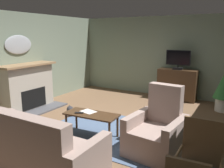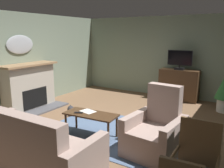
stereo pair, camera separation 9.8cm
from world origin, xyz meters
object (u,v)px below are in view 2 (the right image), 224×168
(coffee_table, at_px, (91,116))
(cat, at_px, (71,110))
(wall_mirror_oval, at_px, (20,45))
(armchair_angled_to_table, at_px, (155,133))
(fireplace, at_px, (30,87))
(tv_remote, at_px, (79,113))
(sofa_floral, at_px, (30,149))
(side_chair_nearest_door, at_px, (196,165))
(television, at_px, (180,59))
(folded_newspaper, at_px, (88,111))
(tv_cabinet, at_px, (179,86))

(coffee_table, relative_size, cat, 1.96)
(wall_mirror_oval, bearing_deg, armchair_angled_to_table, -7.91)
(fireplace, height_order, cat, fireplace)
(wall_mirror_oval, distance_m, armchair_angled_to_table, 4.34)
(tv_remote, xyz_separation_m, armchair_angled_to_table, (1.56, 0.13, -0.13))
(sofa_floral, bearing_deg, wall_mirror_oval, 142.79)
(side_chair_nearest_door, bearing_deg, tv_remote, 160.20)
(armchair_angled_to_table, bearing_deg, television, 99.55)
(side_chair_nearest_door, bearing_deg, folded_newspaper, 155.74)
(wall_mirror_oval, distance_m, side_chair_nearest_door, 5.30)
(sofa_floral, relative_size, side_chair_nearest_door, 2.08)
(fireplace, relative_size, sofa_floral, 0.75)
(tv_remote, bearing_deg, sofa_floral, -113.38)
(tv_remote, bearing_deg, television, 45.47)
(coffee_table, relative_size, side_chair_nearest_door, 1.05)
(television, height_order, coffee_table, television)
(wall_mirror_oval, bearing_deg, tv_cabinet, 40.24)
(coffee_table, bearing_deg, cat, 146.15)
(wall_mirror_oval, bearing_deg, folded_newspaper, -11.23)
(cat, bearing_deg, side_chair_nearest_door, -27.73)
(tv_cabinet, height_order, tv_remote, tv_cabinet)
(tv_cabinet, height_order, armchair_angled_to_table, armchair_angled_to_table)
(side_chair_nearest_door, bearing_deg, cat, 152.27)
(fireplace, distance_m, sofa_floral, 3.14)
(television, xyz_separation_m, coffee_table, (-0.76, -3.49, -0.86))
(coffee_table, relative_size, tv_remote, 6.48)
(fireplace, xyz_separation_m, wall_mirror_oval, (-0.25, 0.00, 1.14))
(folded_newspaper, relative_size, sofa_floral, 0.14)
(coffee_table, bearing_deg, sofa_floral, -93.49)
(folded_newspaper, bearing_deg, cat, 157.18)
(sofa_floral, xyz_separation_m, armchair_angled_to_table, (1.43, 1.44, 0.02))
(tv_remote, distance_m, cat, 1.44)
(television, bearing_deg, folded_newspaper, -104.49)
(wall_mirror_oval, xyz_separation_m, tv_cabinet, (3.49, 2.95, -1.28))
(wall_mirror_oval, distance_m, coffee_table, 3.09)
(sofa_floral, bearing_deg, tv_remote, 95.88)
(coffee_table, distance_m, side_chair_nearest_door, 2.40)
(tv_cabinet, height_order, coffee_table, tv_cabinet)
(armchair_angled_to_table, relative_size, cat, 2.05)
(tv_cabinet, bearing_deg, sofa_floral, -99.67)
(wall_mirror_oval, relative_size, television, 1.15)
(cat, bearing_deg, armchair_angled_to_table, -17.40)
(television, bearing_deg, armchair_angled_to_table, -80.45)
(folded_newspaper, bearing_deg, television, 86.96)
(sofa_floral, bearing_deg, fireplace, 140.06)
(wall_mirror_oval, distance_m, tv_cabinet, 4.75)
(fireplace, distance_m, cat, 1.36)
(armchair_angled_to_table, bearing_deg, folded_newspaper, 178.11)
(wall_mirror_oval, height_order, sofa_floral, wall_mirror_oval)
(coffee_table, bearing_deg, fireplace, 166.66)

